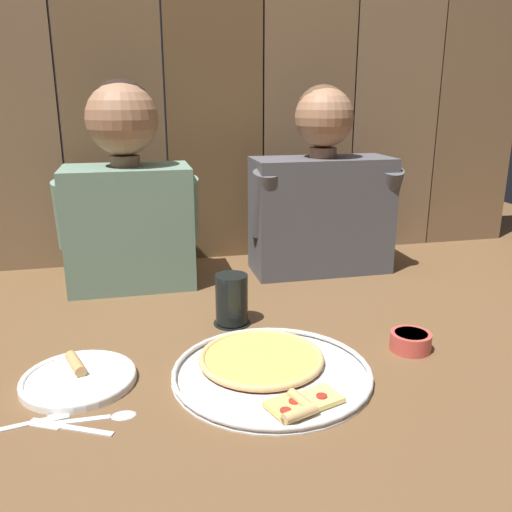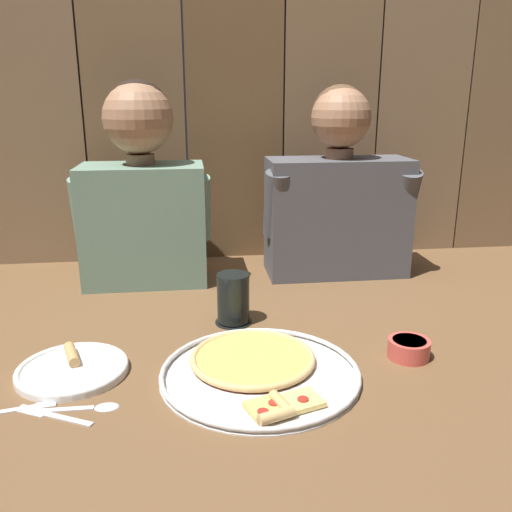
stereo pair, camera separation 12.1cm
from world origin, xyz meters
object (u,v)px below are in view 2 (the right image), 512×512
diner_left (142,189)px  diner_right (338,192)px  pizza_tray (258,368)px  dipping_bowl (409,348)px  drinking_glass (233,299)px  dinner_plate (72,369)px

diner_left → diner_right: 0.57m
pizza_tray → dipping_bowl: 0.32m
drinking_glass → diner_right: diner_right is taller
pizza_tray → drinking_glass: 0.26m
dipping_bowl → diner_left: (-0.58, 0.57, 0.25)m
dinner_plate → dipping_bowl: dipping_bowl is taller
drinking_glass → diner_right: (0.34, 0.35, 0.19)m
dinner_plate → drinking_glass: bearing=31.4°
dinner_plate → dipping_bowl: 0.69m
pizza_tray → dinner_plate: (-0.37, 0.04, -0.00)m
dinner_plate → pizza_tray: bearing=-6.7°
dinner_plate → dipping_bowl: bearing=-1.5°
pizza_tray → diner_left: (-0.26, 0.60, 0.26)m
drinking_glass → dinner_plate: bearing=-148.6°
diner_right → dipping_bowl: bearing=-89.4°
dinner_plate → diner_right: diner_right is taller
pizza_tray → dinner_plate: dinner_plate is taller
dinner_plate → diner_left: diner_left is taller
dinner_plate → drinking_glass: (0.34, 0.21, 0.05)m
diner_right → pizza_tray: bearing=-118.0°
drinking_glass → pizza_tray: bearing=-83.7°
dinner_plate → dipping_bowl: (0.69, -0.02, 0.01)m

